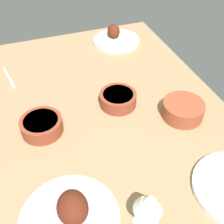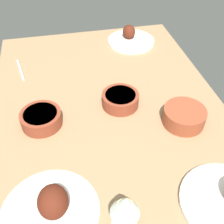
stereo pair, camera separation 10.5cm
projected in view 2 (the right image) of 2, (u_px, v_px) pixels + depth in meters
dining_table at (112, 120)px, 107.60cm from camera, size 140.00×90.00×4.00cm
plate_center_main at (130, 39)px, 146.63cm from camera, size 24.26×24.26×8.44cm
plate_near_viewer at (51, 209)px, 75.83cm from camera, size 27.29×27.29×9.46cm
bowl_potatoes at (120, 99)px, 109.00cm from camera, size 14.45×14.45×5.27cm
bowl_sauce at (184, 116)px, 101.44cm from camera, size 15.38×15.38×6.11cm
bowl_soup at (41, 118)px, 101.10cm from camera, size 14.83×14.83×5.37cm
wine_glass at (125, 207)px, 68.11cm from camera, size 7.60×7.60×14.00cm
fork_loose at (20, 70)px, 128.12cm from camera, size 16.82×4.10×0.80cm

